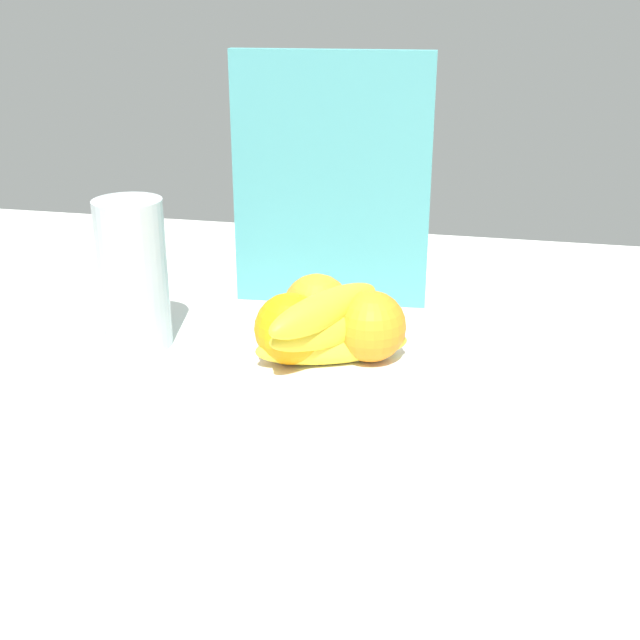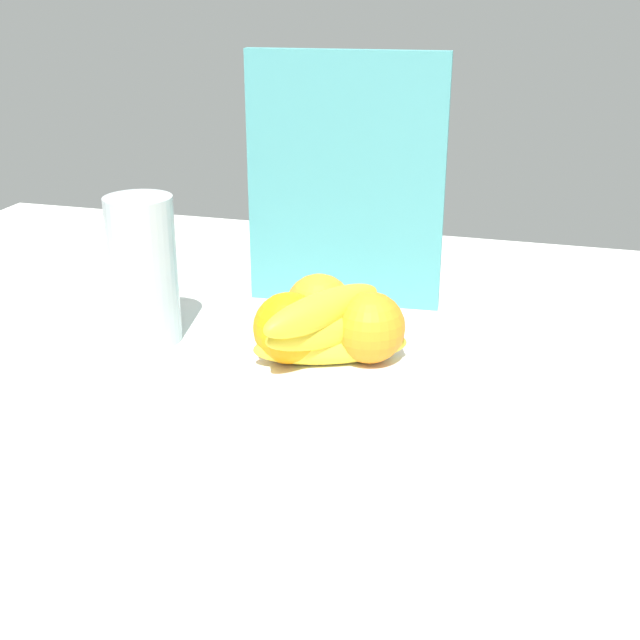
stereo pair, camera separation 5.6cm
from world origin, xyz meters
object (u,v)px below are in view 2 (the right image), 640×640
Objects in this scene: fruit_bowl at (320,374)px; thermos_tumbler at (144,270)px; banana_bunch at (330,328)px; cutting_board at (345,183)px; orange_front_left at (319,308)px; orange_center at (369,328)px; orange_front_right at (289,328)px.

thermos_tumbler is at bearing 160.30° from fruit_bowl.
banana_bunch is 30.63cm from thermos_tumbler.
thermos_tumbler is (-26.43, 9.46, 6.98)cm from fruit_bowl.
cutting_board is (-4.82, 30.01, 15.27)cm from fruit_bowl.
orange_front_left is 1.00× the size of orange_center.
thermos_tumbler is (-32.18, 9.96, 0.30)cm from orange_center.
fruit_bowl is at bearing -72.57° from orange_front_left.
orange_front_left is at bearing 107.43° from fruit_bowl.
banana_bunch is at bearing -52.51° from fruit_bowl.
thermos_tumbler is (-23.77, 12.50, 0.30)cm from orange_front_right.
orange_center is 33.41cm from cutting_board.
orange_front_right is at bearing -171.64° from banana_bunch.
orange_center is at bearing -75.29° from cutting_board.
banana_bunch is 0.48× the size of cutting_board.
orange_front_right is 8.79cm from orange_center.
thermos_tumbler is at bearing -140.84° from cutting_board.
orange_front_left is at bearing 116.10° from banana_bunch.
orange_center is 4.36cm from banana_bunch.
cutting_board is at bearing 101.58° from banana_bunch.
thermos_tumbler is at bearing 157.27° from banana_bunch.
orange_front_right is at bearing -163.22° from orange_center.
thermos_tumbler is at bearing 162.81° from orange_center.
orange_front_right is 0.46× the size of banana_bunch.
orange_front_left is at bearing -12.78° from thermos_tumbler.
cutting_board reaches higher than orange_front_right.
thermos_tumbler reaches higher than orange_front_right.
thermos_tumbler is (-28.25, 11.84, 0.04)cm from banana_bunch.
fruit_bowl is 3.17× the size of orange_front_left.
fruit_bowl is 34.02cm from cutting_board.
banana_bunch is at bearing 8.36° from orange_front_right.
orange_center is (8.42, 2.54, 0.00)cm from orange_front_right.
banana_bunch reaches higher than orange_front_left.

